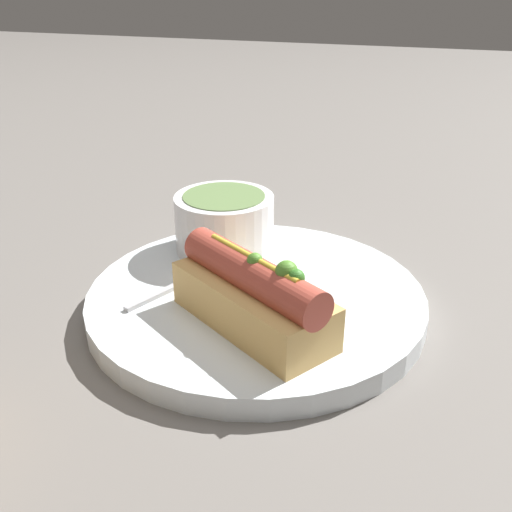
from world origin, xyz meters
name	(u,v)px	position (x,y,z in m)	size (l,w,h in m)	color
ground_plane	(256,309)	(0.00, 0.00, 0.00)	(4.00, 4.00, 0.00)	slate
dinner_plate	(256,300)	(0.00, 0.00, 0.01)	(0.30, 0.30, 0.02)	white
hot_dog	(253,295)	(0.02, -0.05, 0.05)	(0.15, 0.12, 0.07)	#DBAD60
soup_bowl	(224,220)	(-0.06, 0.07, 0.05)	(0.10, 0.10, 0.06)	white
spoon	(231,258)	(-0.04, 0.05, 0.02)	(0.08, 0.16, 0.01)	#B7B7BC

